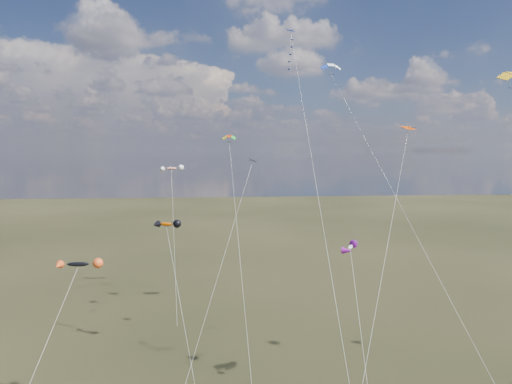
{
  "coord_description": "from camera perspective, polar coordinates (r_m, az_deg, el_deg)",
  "views": [
    {
      "loc": [
        -4.14,
        -27.29,
        23.13
      ],
      "look_at": [
        0.0,
        18.0,
        19.0
      ],
      "focal_mm": 32.0,
      "sensor_mm": 36.0,
      "label": 1
    }
  ],
  "objects": [
    {
      "name": "diamond_navy_tall",
      "position": [
        50.98,
        4.83,
        14.61
      ],
      "size": [
        1.99,
        25.22,
        36.7
      ],
      "color": "#0C1948",
      "rests_on": "ground"
    },
    {
      "name": "diamond_black_mid",
      "position": [
        48.74,
        -2.69,
        -3.55
      ],
      "size": [
        8.07,
        10.77,
        22.25
      ],
      "color": "black",
      "rests_on": "ground"
    },
    {
      "name": "diamond_orange_center",
      "position": [
        36.72,
        16.83,
        -2.15
      ],
      "size": [
        9.84,
        12.96,
        25.18
      ],
      "color": "#EB4700",
      "rests_on": "ground"
    },
    {
      "name": "parafoil_blue_white",
      "position": [
        59.1,
        9.48,
        15.22
      ],
      "size": [
        10.81,
        26.46,
        34.34
      ],
      "color": "blue",
      "rests_on": "ground"
    },
    {
      "name": "parafoil_tricolor",
      "position": [
        61.0,
        -3.35,
        6.66
      ],
      "size": [
        2.38,
        22.52,
        25.5
      ],
      "color": "#FFF30D",
      "rests_on": "ground"
    },
    {
      "name": "novelty_black_orange",
      "position": [
        41.19,
        -21.38,
        -8.46
      ],
      "size": [
        5.74,
        11.0,
        14.15
      ],
      "color": "black",
      "rests_on": "ground"
    },
    {
      "name": "novelty_orange_black",
      "position": [
        51.53,
        -11.14,
        -4.02
      ],
      "size": [
        5.08,
        9.79,
        15.54
      ],
      "color": "#CC4B00",
      "rests_on": "ground"
    },
    {
      "name": "novelty_white_purple",
      "position": [
        42.09,
        11.73,
        -6.86
      ],
      "size": [
        2.06,
        12.58,
        14.91
      ],
      "color": "white",
      "rests_on": "ground"
    },
    {
      "name": "novelty_redwhite_stripe",
      "position": [
        73.49,
        -10.53,
        2.86
      ],
      "size": [
        3.47,
        15.01,
        20.89
      ],
      "color": "red",
      "rests_on": "ground"
    }
  ]
}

